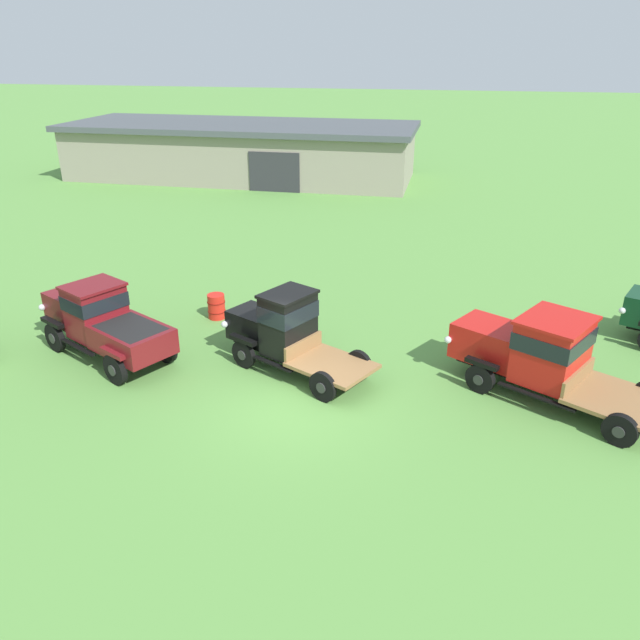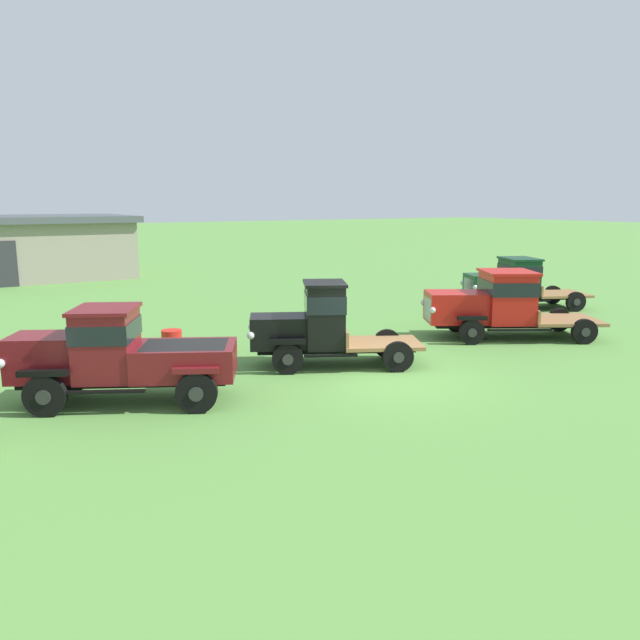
% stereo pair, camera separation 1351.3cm
% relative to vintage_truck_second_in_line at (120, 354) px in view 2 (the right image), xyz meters
% --- Properties ---
extents(ground_plane, '(240.00, 240.00, 0.00)m').
position_rel_vintage_truck_second_in_line_xyz_m(ground_plane, '(6.15, -1.56, -1.10)').
color(ground_plane, '#5B9342').
extents(vintage_truck_second_in_line, '(4.98, 3.56, 2.14)m').
position_rel_vintage_truck_second_in_line_xyz_m(vintage_truck_second_in_line, '(0.00, 0.00, 0.00)').
color(vintage_truck_second_in_line, black).
rests_on(vintage_truck_second_in_line, ground).
extents(vintage_truck_midrow_center, '(4.79, 3.41, 2.29)m').
position_rel_vintage_truck_second_in_line_xyz_m(vintage_truck_midrow_center, '(5.32, 0.41, 0.05)').
color(vintage_truck_midrow_center, black).
rests_on(vintage_truck_midrow_center, ground).
extents(vintage_truck_far_side, '(5.76, 4.39, 2.20)m').
position_rel_vintage_truck_second_in_line_xyz_m(vintage_truck_far_side, '(12.12, 0.43, 0.06)').
color(vintage_truck_far_side, black).
rests_on(vintage_truck_far_side, ground).
extents(vintage_truck_back_of_row, '(5.32, 3.69, 2.12)m').
position_rel_vintage_truck_second_in_line_xyz_m(vintage_truck_back_of_row, '(16.97, 4.01, 0.00)').
color(vintage_truck_back_of_row, black).
rests_on(vintage_truck_back_of_row, ground).
extents(oil_drum_beside_row, '(0.60, 0.60, 0.83)m').
position_rel_vintage_truck_second_in_line_xyz_m(oil_drum_beside_row, '(2.21, 3.24, -0.69)').
color(oil_drum_beside_row, red).
rests_on(oil_drum_beside_row, ground).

